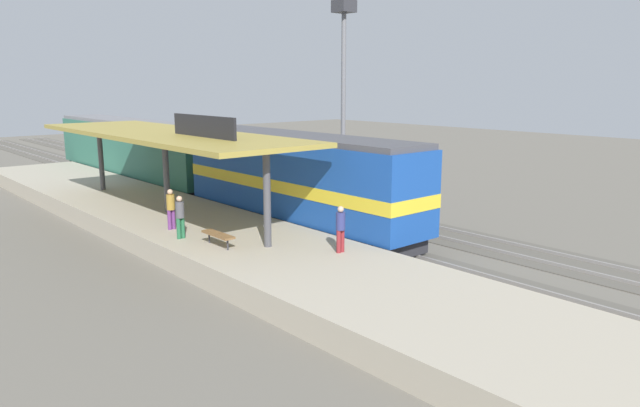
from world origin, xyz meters
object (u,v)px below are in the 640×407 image
(locomotive, at_px, (297,181))
(light_mast, at_px, (344,58))
(person_walking, at_px, (171,207))
(passenger_carriage_single, at_px, (134,151))
(person_boarding, at_px, (180,215))
(person_waiting, at_px, (341,227))
(platform_bench, at_px, (218,235))

(locomotive, bearing_deg, light_mast, 33.33)
(light_mast, bearing_deg, person_walking, -162.98)
(passenger_carriage_single, bearing_deg, person_boarding, -109.13)
(person_waiting, xyz_separation_m, person_boarding, (-3.40, 5.56, 0.00))
(platform_bench, height_order, passenger_carriage_single, passenger_carriage_single)
(light_mast, height_order, person_walking, light_mast)
(locomotive, distance_m, light_mast, 11.09)
(platform_bench, relative_size, person_boarding, 0.99)
(light_mast, bearing_deg, locomotive, -146.67)
(passenger_carriage_single, height_order, person_boarding, passenger_carriage_single)
(platform_bench, relative_size, person_waiting, 0.99)
(platform_bench, height_order, person_waiting, person_waiting)
(passenger_carriage_single, xyz_separation_m, person_waiting, (-3.09, -24.28, -0.46))
(platform_bench, height_order, locomotive, locomotive)
(platform_bench, xyz_separation_m, locomotive, (6.00, 2.69, 1.07))
(locomotive, bearing_deg, person_waiting, -116.24)
(person_waiting, bearing_deg, light_mast, 46.32)
(light_mast, relative_size, person_boarding, 6.84)
(locomotive, xyz_separation_m, passenger_carriage_single, (0.00, 18.00, -0.10))
(light_mast, xyz_separation_m, person_waiting, (-10.89, -11.41, -6.54))
(passenger_carriage_single, height_order, light_mast, light_mast)
(platform_bench, relative_size, passenger_carriage_single, 0.08)
(platform_bench, height_order, person_walking, person_walking)
(passenger_carriage_single, bearing_deg, person_waiting, -97.26)
(light_mast, distance_m, person_waiting, 17.08)
(locomotive, bearing_deg, person_walking, 171.66)
(locomotive, distance_m, passenger_carriage_single, 18.00)
(locomotive, height_order, person_walking, locomotive)
(platform_bench, bearing_deg, person_walking, 90.98)
(person_boarding, bearing_deg, passenger_carriage_single, 70.87)
(light_mast, xyz_separation_m, person_boarding, (-14.29, -5.85, -6.54))
(platform_bench, distance_m, light_mast, 17.36)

